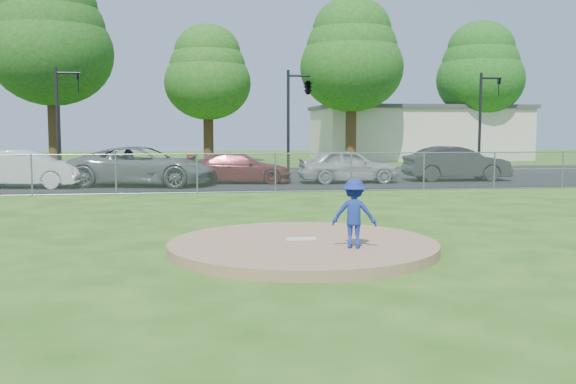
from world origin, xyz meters
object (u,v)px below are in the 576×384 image
traffic_signal_center (306,89)px  parked_car_charcoal (457,163)px  traffic_signal_right (484,113)px  tree_right (352,54)px  traffic_signal_left (62,111)px  parked_car_gray (143,166)px  parked_car_darkred (240,168)px  pitcher (354,214)px  tree_left (51,38)px  tree_center (208,72)px  tree_far_right (480,69)px  commercial_building (416,132)px  parked_car_pearl (348,166)px  parked_car_white (26,169)px  traffic_cone (72,177)px

traffic_signal_center → parked_car_charcoal: traffic_signal_center is taller
traffic_signal_center → traffic_signal_right: (10.27, 0.00, -1.25)m
tree_right → traffic_signal_left: size_ratio=2.08×
traffic_signal_right → traffic_signal_left: bearing=180.0°
parked_car_gray → parked_car_charcoal: parked_car_gray is taller
traffic_signal_center → parked_car_darkred: 7.94m
pitcher → parked_car_charcoal: bearing=-99.2°
tree_right → traffic_signal_center: bearing=-116.7°
tree_left → tree_center: bearing=16.7°
traffic_signal_right → parked_car_charcoal: bearing=-125.1°
traffic_signal_center → parked_car_charcoal: (6.24, -5.72, -3.79)m
parked_car_charcoal → parked_car_gray: bearing=95.1°
parked_car_gray → traffic_signal_right: bearing=-57.4°
parked_car_darkred → pitcher: bearing=-169.3°
parked_car_charcoal → tree_far_right: bearing=-25.3°
parked_car_gray → tree_left: bearing=37.0°
commercial_building → traffic_signal_right: traffic_signal_right is taller
parked_car_darkred → parked_car_pearl: bearing=-88.9°
traffic_signal_right → parked_car_gray: 19.74m
tree_far_right → parked_car_darkred: bearing=-137.1°
parked_car_white → parked_car_gray: parked_car_gray is taller
tree_left → tree_right: size_ratio=1.08×
tree_right → parked_car_pearl: 18.07m
commercial_building → parked_car_darkred: size_ratio=3.55×
tree_left → tree_center: size_ratio=1.27×
traffic_signal_left → parked_car_darkred: 10.71m
tree_far_right → traffic_signal_left: tree_far_right is taller
tree_far_right → parked_car_white: size_ratio=2.27×
commercial_building → parked_car_darkred: (-16.04, -21.62, -1.48)m
tree_left → traffic_cone: tree_left is taller
tree_left → traffic_signal_right: bearing=-19.6°
tree_far_right → traffic_cone: bearing=-144.5°
parked_car_white → traffic_signal_right: bearing=-64.4°
commercial_building → traffic_cone: commercial_building is taller
parked_car_darkred → parked_car_pearl: parked_car_pearl is taller
traffic_signal_left → traffic_cone: 7.22m
traffic_cone → pitcher: bearing=-63.9°
parked_car_gray → traffic_signal_center: bearing=-38.6°
commercial_building → pitcher: (-15.16, -38.83, -1.31)m
commercial_building → tree_far_right: size_ratio=1.53×
tree_right → parked_car_gray: 22.18m
parked_car_darkred → parked_car_pearl: 4.90m
traffic_signal_left → traffic_signal_right: size_ratio=1.00×
tree_far_right → traffic_cone: tree_far_right is taller
tree_center → tree_far_right: 21.03m
tree_right → traffic_signal_center: (-5.03, -10.00, -3.04)m
tree_left → traffic_cone: 17.69m
tree_right → traffic_cone: (-16.21, -16.40, -7.26)m
pitcher → parked_car_darkred: (-0.89, 17.21, -0.17)m
commercial_building → traffic_cone: bearing=-136.0°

